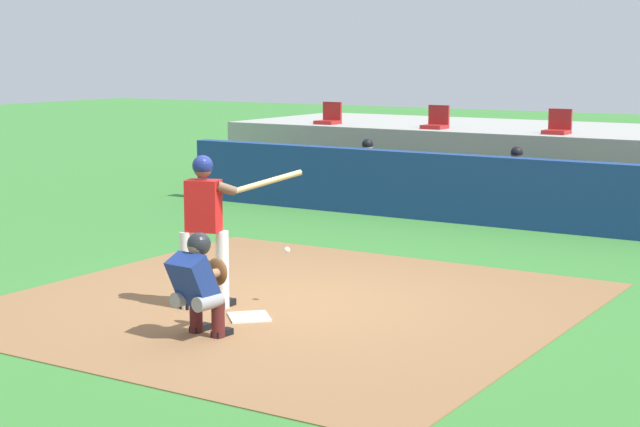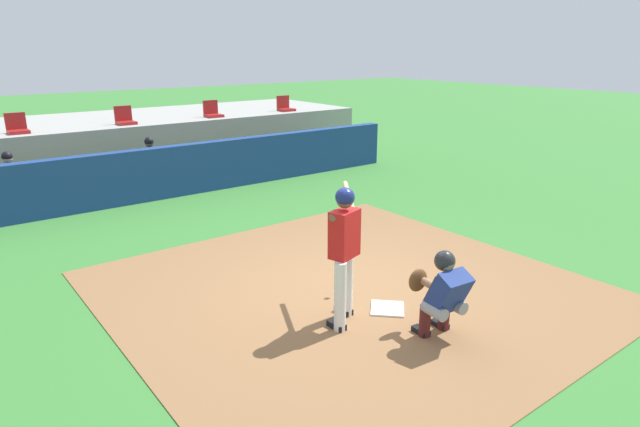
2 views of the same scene
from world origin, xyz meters
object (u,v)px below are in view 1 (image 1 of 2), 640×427
Objects in this scene: home_plate at (249,317)px; catcher_crouched at (200,281)px; stadium_seat_2 at (558,127)px; stadium_seat_1 at (436,122)px; dugout_player_0 at (364,171)px; batter_at_plate at (206,221)px; dugout_player_1 at (513,182)px; stadium_seat_0 at (329,118)px.

home_plate is 0.22× the size of catcher_crouched.
stadium_seat_1 is at bearing 180.00° from stadium_seat_2.
stadium_seat_1 reaches higher than dugout_player_0.
batter_at_plate is at bearing -93.86° from stadium_seat_2.
stadium_seat_2 reaches higher than catcher_crouched.
dugout_player_0 is at bearing 107.13° from batter_at_plate.
catcher_crouched is 9.56m from dugout_player_0.
dugout_player_0 and dugout_player_1 have the same top height.
stadium_seat_2 is (2.60, 0.00, 0.00)m from stadium_seat_1.
stadium_seat_1 is 2.60m from stadium_seat_2.
batter_at_plate is 3.76× the size of stadium_seat_0.
catcher_crouched is at bearing -64.76° from stadium_seat_0.
stadium_seat_0 reaches higher than dugout_player_0.
batter_at_plate is at bearing -79.19° from stadium_seat_1.
stadium_seat_2 is at bearing 32.82° from dugout_player_0.
catcher_crouched is at bearing -76.71° from stadium_seat_1.
dugout_player_1 is 2.71× the size of stadium_seat_2.
stadium_seat_1 is at bearing 100.81° from batter_at_plate.
stadium_seat_2 is at bearing 0.00° from stadium_seat_0.
home_plate is 1.06m from catcher_crouched.
dugout_player_0 is at bearing -147.18° from stadium_seat_2.
catcher_crouched is at bearing -55.17° from batter_at_plate.
stadium_seat_0 is 1.00× the size of stadium_seat_1.
home_plate is 0.34× the size of dugout_player_1.
stadium_seat_2 is at bearing 87.56° from dugout_player_1.
dugout_player_1 is (-0.10, 9.02, 0.07)m from catcher_crouched.
catcher_crouched is (0.01, -0.88, 0.58)m from home_plate.
catcher_crouched is 4.20× the size of stadium_seat_2.
dugout_player_1 is 3.35m from stadium_seat_1.
home_plate is at bearing -75.67° from stadium_seat_1.
catcher_crouched reaches higher than home_plate.
batter_at_plate is 8.41m from dugout_player_0.
stadium_seat_1 is (-1.92, 10.07, 0.50)m from batter_at_plate.
batter_at_plate reaches higher than dugout_player_0.
dugout_player_1 is at bearing 0.00° from dugout_player_0.
batter_at_plate is 1.39× the size of dugout_player_0.
home_plate is 11.53m from stadium_seat_0.
catcher_crouched is 11.40m from stadium_seat_1.
batter_at_plate is 11.04m from stadium_seat_0.
dugout_player_0 is 2.28m from stadium_seat_1.
stadium_seat_1 reaches higher than dugout_player_1.
home_plate is 8.76m from dugout_player_0.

